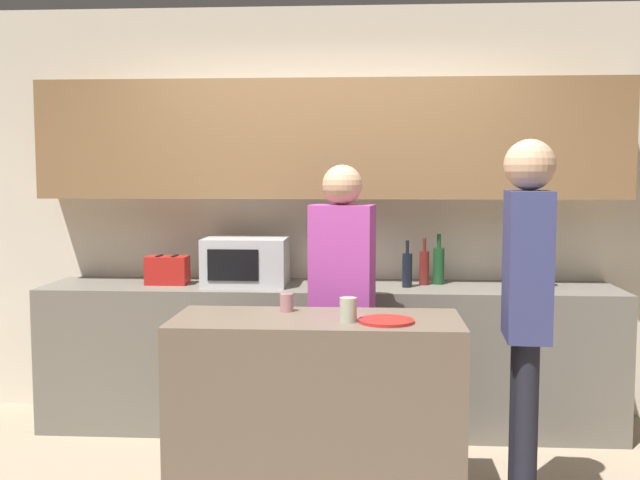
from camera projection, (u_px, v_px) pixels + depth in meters
back_wall at (331, 185)px, 4.93m from camera, size 6.40×0.40×2.70m
back_counter at (328, 356)px, 4.76m from camera, size 3.60×0.62×0.91m
kitchen_island at (317, 412)px, 3.61m from camera, size 1.38×0.57×0.93m
microwave at (246, 261)px, 4.73m from camera, size 0.52×0.39×0.30m
toaster at (167, 270)px, 4.77m from camera, size 0.26×0.16×0.18m
potted_plant at (538, 256)px, 4.61m from camera, size 0.14×0.14×0.39m
bottle_0 at (407, 269)px, 4.64m from camera, size 0.06×0.06×0.29m
bottle_1 at (424, 267)px, 4.74m from camera, size 0.06×0.06×0.30m
bottle_2 at (439, 265)px, 4.77m from camera, size 0.07×0.07×0.32m
plate_on_island at (386, 321)px, 3.45m from camera, size 0.26×0.26×0.01m
cup_0 at (287, 303)px, 3.72m from camera, size 0.07×0.07×0.09m
cup_1 at (348, 310)px, 3.46m from camera, size 0.08×0.08×0.11m
person_left at (342, 288)px, 4.10m from camera, size 0.37×0.25×1.66m
person_center at (526, 294)px, 3.42m from camera, size 0.23×0.35×1.77m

